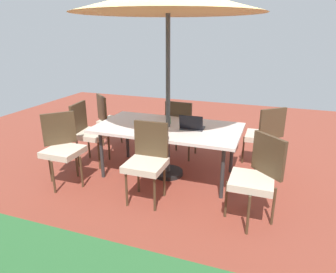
# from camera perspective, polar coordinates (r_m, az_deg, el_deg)

# --- Properties ---
(ground_plane) EXTENTS (10.00, 10.00, 0.02)m
(ground_plane) POSITION_cam_1_polar(r_m,az_deg,el_deg) (4.55, -0.00, -7.26)
(ground_plane) COLOR brown
(dining_table) EXTENTS (2.03, 1.10, 0.75)m
(dining_table) POSITION_cam_1_polar(r_m,az_deg,el_deg) (4.28, -0.00, 1.29)
(dining_table) COLOR silver
(dining_table) RESTS_ON ground_plane
(patio_umbrella) EXTENTS (2.43, 2.43, 2.55)m
(patio_umbrella) POSITION_cam_1_polar(r_m,az_deg,el_deg) (4.08, -0.00, 24.17)
(patio_umbrella) COLOR #4C4C4C
(patio_umbrella) RESTS_ON ground_plane
(chair_northeast) EXTENTS (0.59, 0.59, 0.98)m
(chair_northeast) POSITION_cam_1_polar(r_m,az_deg,el_deg) (4.34, -19.35, -1.65)
(chair_northeast) COLOR beige
(chair_northeast) RESTS_ON ground_plane
(chair_south) EXTENTS (0.46, 0.47, 0.98)m
(chair_south) POSITION_cam_1_polar(r_m,az_deg,el_deg) (4.96, 2.54, 2.04)
(chair_south) COLOR beige
(chair_south) RESTS_ON ground_plane
(chair_southwest) EXTENTS (0.58, 0.59, 0.98)m
(chair_southwest) POSITION_cam_1_polar(r_m,az_deg,el_deg) (4.79, 17.73, 0.48)
(chair_southwest) COLOR beige
(chair_southwest) RESTS_ON ground_plane
(chair_east) EXTENTS (0.48, 0.47, 0.98)m
(chair_east) POSITION_cam_1_polar(r_m,az_deg,el_deg) (4.89, -14.79, 1.15)
(chair_east) COLOR beige
(chair_east) RESTS_ON ground_plane
(chair_north) EXTENTS (0.46, 0.47, 0.98)m
(chair_north) POSITION_cam_1_polar(r_m,az_deg,el_deg) (3.71, -3.94, -4.16)
(chair_north) COLOR beige
(chair_north) RESTS_ON ground_plane
(chair_southeast) EXTENTS (0.59, 0.59, 0.98)m
(chair_southeast) POSITION_cam_1_polar(r_m,az_deg,el_deg) (5.47, -10.76, 3.36)
(chair_southeast) COLOR beige
(chair_southeast) RESTS_ON ground_plane
(chair_northwest) EXTENTS (0.59, 0.59, 0.98)m
(chair_northwest) POSITION_cam_1_polar(r_m,az_deg,el_deg) (3.43, 16.34, -7.01)
(chair_northwest) COLOR beige
(chair_northwest) RESTS_ON ground_plane
(laptop) EXTENTS (0.33, 0.26, 0.21)m
(laptop) POSITION_cam_1_polar(r_m,az_deg,el_deg) (4.14, 4.54, 1.99)
(laptop) COLOR #2D2D33
(laptop) RESTS_ON dining_table
(cup) EXTENTS (0.06, 0.06, 0.09)m
(cup) POSITION_cam_1_polar(r_m,az_deg,el_deg) (4.39, 0.09, 3.06)
(cup) COLOR #286B33
(cup) RESTS_ON dining_table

